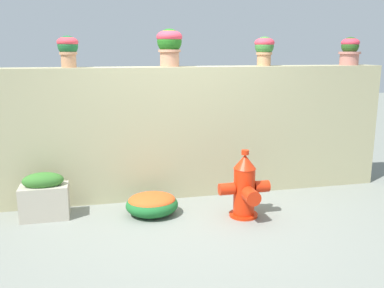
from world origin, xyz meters
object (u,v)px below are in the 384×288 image
object	(u,v)px
potted_plant_1	(68,48)
potted_plant_2	(169,44)
planter_box	(44,197)
potted_plant_3	(264,48)
potted_plant_4	(350,50)
flower_bush_left	(152,203)
fire_hydrant	(245,188)

from	to	relation	value
potted_plant_1	potted_plant_2	world-z (taller)	potted_plant_2
planter_box	potted_plant_3	bearing A→B (deg)	10.66
potted_plant_1	potted_plant_3	world-z (taller)	potted_plant_3
potted_plant_4	flower_bush_left	distance (m)	3.32
flower_bush_left	planter_box	world-z (taller)	planter_box
potted_plant_2	potted_plant_4	bearing A→B (deg)	-0.52
potted_plant_1	potted_plant_2	distance (m)	1.19
potted_plant_1	flower_bush_left	size ratio (longest dim) A/B	0.61
potted_plant_4	planter_box	xyz separation A→B (m)	(-3.95, -0.48, -1.58)
potted_plant_2	potted_plant_4	xyz separation A→B (m)	(2.44, -0.02, -0.07)
fire_hydrant	potted_plant_3	bearing A→B (deg)	59.36
potted_plant_2	planter_box	distance (m)	2.29
potted_plant_3	flower_bush_left	xyz separation A→B (m)	(-1.58, -0.68, -1.72)
fire_hydrant	potted_plant_4	bearing A→B (deg)	27.72
potted_plant_1	fire_hydrant	distance (m)	2.56
potted_plant_1	potted_plant_2	xyz separation A→B (m)	(1.18, 0.03, 0.05)
flower_bush_left	potted_plant_2	bearing A→B (deg)	62.81
fire_hydrant	flower_bush_left	distance (m)	1.06
potted_plant_2	fire_hydrant	world-z (taller)	potted_plant_2
potted_plant_2	planter_box	size ratio (longest dim) A/B	0.85
potted_plant_2	flower_bush_left	distance (m)	1.92
potted_plant_3	planter_box	world-z (taller)	potted_plant_3
fire_hydrant	planter_box	world-z (taller)	fire_hydrant
potted_plant_1	potted_plant_4	distance (m)	3.63
potted_plant_1	flower_bush_left	bearing A→B (deg)	-36.70
potted_plant_1	flower_bush_left	world-z (taller)	potted_plant_1
flower_bush_left	potted_plant_3	bearing A→B (deg)	23.33
potted_plant_1	planter_box	world-z (taller)	potted_plant_1
planter_box	flower_bush_left	bearing A→B (deg)	-7.94
fire_hydrant	flower_bush_left	bearing A→B (deg)	163.36
potted_plant_2	potted_plant_3	distance (m)	1.24
potted_plant_4	planter_box	size ratio (longest dim) A/B	0.70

